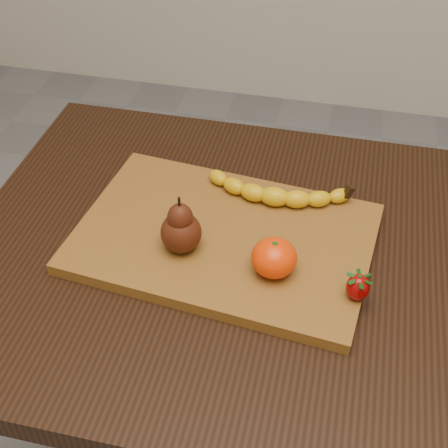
% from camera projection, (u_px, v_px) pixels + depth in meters
% --- Properties ---
extents(table, '(1.00, 0.70, 0.76)m').
position_uv_depth(table, '(277.00, 299.00, 1.02)').
color(table, black).
rests_on(table, ground).
extents(cutting_board, '(0.48, 0.35, 0.02)m').
position_uv_depth(cutting_board, '(224.00, 238.00, 0.97)').
color(cutting_board, brown).
rests_on(cutting_board, table).
extents(banana, '(0.20, 0.06, 0.03)m').
position_uv_depth(banana, '(274.00, 197.00, 1.01)').
color(banana, '#EDB60B').
rests_on(banana, cutting_board).
extents(pear, '(0.07, 0.07, 0.10)m').
position_uv_depth(pear, '(181.00, 224.00, 0.91)').
color(pear, '#481B0B').
rests_on(pear, cutting_board).
extents(mandarin, '(0.08, 0.08, 0.06)m').
position_uv_depth(mandarin, '(274.00, 258.00, 0.89)').
color(mandarin, '#FE3902').
rests_on(mandarin, cutting_board).
extents(strawberry, '(0.04, 0.04, 0.04)m').
position_uv_depth(strawberry, '(358.00, 287.00, 0.85)').
color(strawberry, '#970405').
rests_on(strawberry, cutting_board).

